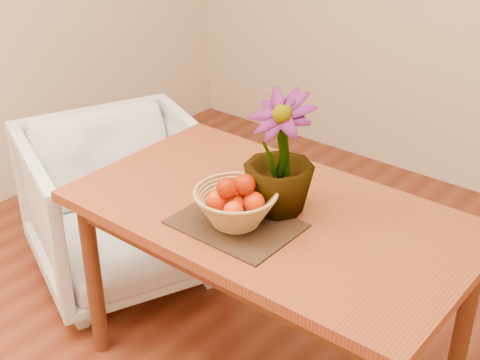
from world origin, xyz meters
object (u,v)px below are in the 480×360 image
Objects in this scene: potted_plant at (280,154)px; armchair at (121,198)px; table at (271,231)px; wicker_basket at (236,208)px.

potted_plant reaches higher than armchair.
armchair reaches higher than table.
wicker_basket is at bearing -83.11° from armchair.
potted_plant reaches higher than table.
armchair is at bearing 178.18° from potted_plant.
potted_plant is 1.11m from armchair.
potted_plant is at bearing -72.76° from armchair.
table is at bearing -73.55° from armchair.
table is 0.30m from potted_plant.
wicker_basket is 0.23m from potted_plant.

